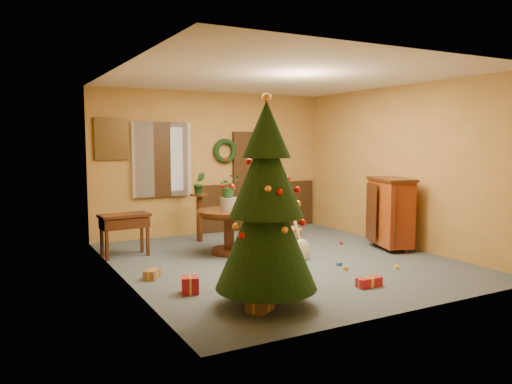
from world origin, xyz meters
TOP-DOWN VIEW (x-y plane):
  - room_envelope at (0.21, 2.70)m, footprint 5.50×5.50m
  - dining_table at (-0.54, 0.81)m, footprint 1.09×1.09m
  - urn at (-0.54, 0.81)m, footprint 0.29×0.29m
  - centerpiece_plant at (-0.54, 0.81)m, footprint 0.35×0.30m
  - chair_near at (0.17, 0.27)m, footprint 0.46×0.46m
  - chair_far at (0.67, 1.66)m, footprint 0.45×0.45m
  - guitar at (0.28, -0.16)m, footprint 0.34×0.51m
  - plant_stand at (-0.59, 2.03)m, footprint 0.35×0.35m
  - stand_plant at (-0.59, 2.03)m, footprint 0.25×0.22m
  - christmas_tree at (-1.30, -1.80)m, footprint 1.19×1.19m
  - writing_desk at (-2.15, 1.45)m, footprint 0.83×0.46m
  - sideboard at (2.15, -0.18)m, footprint 0.78×1.09m
  - gift_a at (-1.45, -1.94)m, footprint 0.37×0.35m
  - gift_b at (-1.91, -0.94)m, footprint 0.27×0.27m
  - gift_c at (-2.15, -0.07)m, footprint 0.28×0.29m
  - gift_d at (0.27, -1.80)m, footprint 0.35×0.15m
  - toy_a at (0.60, -0.73)m, footprint 0.09×0.07m
  - toy_b at (0.13, -0.44)m, footprint 0.06×0.06m
  - toy_c at (1.24, -1.29)m, footprint 0.08×0.09m
  - toy_d at (1.60, 0.50)m, footprint 0.06×0.06m
  - toy_e at (0.52, -1.00)m, footprint 0.09×0.08m

SIDE VIEW (x-z plane):
  - toy_a at x=0.60m, z-range 0.00..0.05m
  - toy_c at x=1.24m, z-range 0.00..0.05m
  - toy_e at x=0.52m, z-range 0.00..0.05m
  - toy_b at x=0.13m, z-range 0.00..0.06m
  - toy_d at x=1.60m, z-range 0.00..0.06m
  - gift_d at x=0.27m, z-range 0.00..0.12m
  - gift_c at x=-2.15m, z-range 0.00..0.13m
  - gift_a at x=-1.45m, z-range 0.00..0.16m
  - gift_b at x=-1.91m, z-range 0.00..0.21m
  - guitar at x=0.28m, z-range 0.01..0.77m
  - chair_far at x=0.67m, z-range 0.03..1.00m
  - chair_near at x=0.17m, z-range 0.04..1.02m
  - dining_table at x=-0.54m, z-range 0.15..0.90m
  - writing_desk at x=-2.15m, z-range 0.18..0.89m
  - plant_stand at x=-0.59m, z-range 0.11..1.02m
  - sideboard at x=2.15m, z-range 0.04..1.31m
  - urn at x=-0.54m, z-range 0.75..0.96m
  - room_envelope at x=0.21m, z-range -1.63..3.87m
  - stand_plant at x=-0.59m, z-range 0.91..1.32m
  - centerpiece_plant at x=-0.54m, z-range 0.96..1.35m
  - christmas_tree at x=-1.30m, z-range -0.06..2.39m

